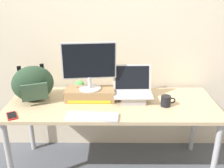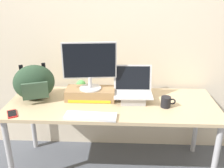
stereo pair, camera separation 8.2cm
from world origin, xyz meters
The scene contains 11 objects.
ground_plane centered at (0.00, 0.00, 0.00)m, with size 20.00×20.00×0.00m, color #515660.
back_wall centered at (0.00, 0.46, 1.30)m, with size 7.00×0.10×2.60m, color beige.
desk centered at (0.00, 0.00, 0.65)m, with size 1.89×0.71×0.72m.
toner_box_yellow centered at (-0.20, 0.07, 0.77)m, with size 0.45×0.21×0.10m.
desktop_monitor centered at (-0.20, 0.07, 1.06)m, with size 0.48×0.20×0.44m.
open_laptop centered at (0.19, 0.04, 0.79)m, with size 0.35×0.26×0.32m.
external_keyboard centered at (-0.16, -0.28, 0.73)m, with size 0.43×0.15×0.02m.
messenger_backpack centered at (-0.72, 0.04, 0.89)m, with size 0.43×0.34×0.33m.
coffee_mug centered at (0.48, -0.07, 0.77)m, with size 0.13×0.09×0.10m.
cell_phone centered at (-0.81, -0.27, 0.73)m, with size 0.13×0.16×0.01m.
plush_toy centered at (-0.33, 0.29, 0.77)m, with size 0.10×0.10×0.10m.
Camera 2 is at (0.09, -2.05, 1.71)m, focal length 39.94 mm.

